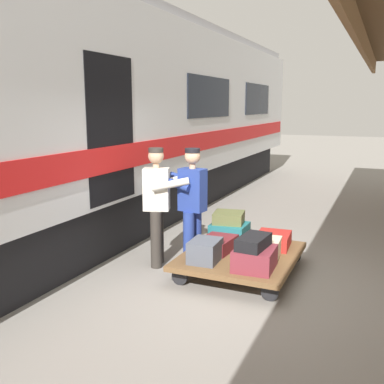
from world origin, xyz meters
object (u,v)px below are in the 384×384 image
Objects in this scene: suitcase_cream_canvas at (265,248)px; suitcase_black_hardshell at (253,242)px; suitcase_teal_softside at (229,232)px; porter_in_overalls at (191,203)px; train_car at (27,120)px; suitcase_burgundy_valise at (255,258)px; suitcase_olive_duffel at (229,217)px; luggage_cart at (241,256)px; suitcase_red_plastic at (273,240)px; suitcase_maroon_trunk at (218,244)px; porter_by_door at (158,203)px; suitcase_slate_roller at (205,251)px.

suitcase_black_hardshell is at bearing 87.30° from suitcase_cream_canvas.
porter_in_overalls is (0.41, 0.49, 0.51)m from suitcase_teal_softside.
train_car is 3.95m from suitcase_burgundy_valise.
suitcase_olive_duffel reaches higher than suitcase_teal_softside.
train_car is at bearing 17.90° from suitcase_olive_duffel.
suitcase_burgundy_valise is at bearing 178.90° from train_car.
suitcase_teal_softside reaches higher than luggage_cart.
suitcase_maroon_trunk is at bearing 36.09° from suitcase_red_plastic.
suitcase_teal_softside is at bearing -55.55° from luggage_cart.
porter_by_door is (1.52, -0.32, 0.51)m from suitcase_burgundy_valise.
suitcase_black_hardshell is at bearing -12.87° from suitcase_burgundy_valise.
suitcase_maroon_trunk is at bearing -36.09° from suitcase_burgundy_valise.
train_car reaches higher than suitcase_cream_canvas.
porter_by_door reaches higher than suitcase_red_plastic.
suitcase_maroon_trunk is 1.31× the size of suitcase_slate_roller.
suitcase_red_plastic is (-3.59, -0.90, -1.68)m from train_car.
suitcase_burgundy_valise is at bearing 124.45° from luggage_cart.
luggage_cart is at bearing -55.55° from suitcase_burgundy_valise.
suitcase_burgundy_valise is at bearing -180.00° from suitcase_slate_roller.
suitcase_cream_canvas is (-0.67, -0.00, 0.02)m from suitcase_maroon_trunk.
luggage_cart is 0.61m from suitcase_teal_softside.
suitcase_black_hardshell is at bearing 155.88° from porter_in_overalls.
suitcase_black_hardshell is (-0.31, 0.48, 0.38)m from luggage_cart.
suitcase_teal_softside is 0.82m from porter_in_overalls.
porter_by_door is at bearing 19.74° from porter_in_overalls.
suitcase_teal_softside is 0.30× the size of porter_by_door.
suitcase_olive_duffel is (0.67, -1.00, 0.01)m from suitcase_black_hardshell.
porter_by_door is (1.18, 0.17, 0.68)m from luggage_cart.
suitcase_maroon_trunk is 1.03m from porter_by_door.
suitcase_slate_roller is at bearing 91.59° from suitcase_olive_duffel.
porter_by_door is at bearing -173.21° from train_car.
luggage_cart is 0.60m from suitcase_red_plastic.
porter_by_door is at bearing 37.53° from suitcase_teal_softside.
train_car reaches higher than suitcase_maroon_trunk.
suitcase_slate_roller is 0.27× the size of porter_in_overalls.
suitcase_black_hardshell is at bearing 123.85° from suitcase_olive_duffel.
suitcase_maroon_trunk is at bearing -171.91° from train_car.
suitcase_olive_duffel is at bearing -125.61° from porter_in_overalls.
suitcase_maroon_trunk is 0.58m from suitcase_olive_duffel.
suitcase_red_plastic is 0.67m from suitcase_teal_softside.
suitcase_olive_duffel is at bearing -140.08° from porter_by_door.
suitcase_black_hardshell is (-0.64, 0.97, 0.21)m from suitcase_teal_softside.
suitcase_cream_canvas is 1.32× the size of suitcase_olive_duffel.
suitcase_cream_canvas is at bearing 90.00° from suitcase_red_plastic.
suitcase_cream_canvas is 0.53m from suitcase_black_hardshell.
suitcase_slate_roller is 1.06× the size of suitcase_olive_duffel.
suitcase_black_hardshell is 1.20m from suitcase_olive_duffel.
suitcase_olive_duffel is at bearing -51.37° from suitcase_teal_softside.
suitcase_black_hardshell is (0.02, 0.97, 0.25)m from suitcase_red_plastic.
suitcase_slate_roller is at bearing 36.09° from suitcase_cream_canvas.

